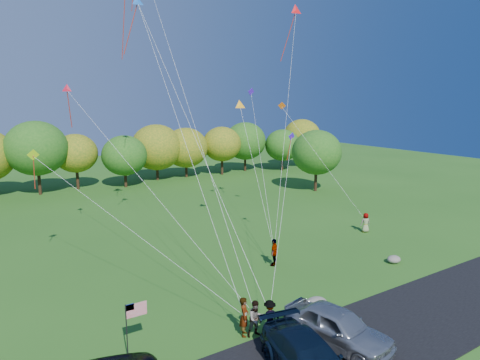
# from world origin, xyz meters

# --- Properties ---
(ground) EXTENTS (140.00, 140.00, 0.00)m
(ground) POSITION_xyz_m (0.00, 0.00, 0.00)
(ground) COLOR #275C1A
(ground) RESTS_ON ground
(treeline) EXTENTS (75.31, 27.50, 8.64)m
(treeline) POSITION_xyz_m (0.08, 35.99, 4.79)
(treeline) COLOR #3C2716
(treeline) RESTS_ON ground
(minivan_silver) EXTENTS (3.12, 5.49, 1.76)m
(minivan_silver) POSITION_xyz_m (1.78, -3.42, 0.94)
(minivan_silver) COLOR #9C9FA6
(minivan_silver) RESTS_ON asphalt_lane
(flyer_a) EXTENTS (0.78, 0.84, 1.92)m
(flyer_a) POSITION_xyz_m (-1.26, -0.39, 0.96)
(flyer_a) COLOR #4C4C59
(flyer_a) RESTS_ON ground
(flyer_b) EXTENTS (0.95, 0.79, 1.77)m
(flyer_b) POSITION_xyz_m (-0.82, -0.74, 0.88)
(flyer_b) COLOR #4C4C59
(flyer_b) RESTS_ON ground
(flyer_c) EXTENTS (1.14, 0.79, 1.62)m
(flyer_c) POSITION_xyz_m (-0.06, -0.80, 0.81)
(flyer_c) COLOR #4C4C59
(flyer_c) RESTS_ON ground
(flyer_d) EXTENTS (1.16, 1.02, 1.88)m
(flyer_d) POSITION_xyz_m (5.23, 5.76, 0.94)
(flyer_d) COLOR #4C4C59
(flyer_d) RESTS_ON ground
(flyer_e) EXTENTS (0.94, 0.77, 1.65)m
(flyer_e) POSITION_xyz_m (16.20, 7.44, 0.83)
(flyer_e) COLOR #4C4C59
(flyer_e) RESTS_ON ground
(flag_assembly) EXTENTS (0.96, 0.62, 2.59)m
(flag_assembly) POSITION_xyz_m (-6.27, 0.65, 1.95)
(flag_assembly) COLOR black
(flag_assembly) RESTS_ON ground
(boulder_near) EXTENTS (1.29, 1.01, 0.65)m
(boulder_near) POSITION_xyz_m (3.39, -0.35, 0.32)
(boulder_near) COLOR gray
(boulder_near) RESTS_ON ground
(boulder_far) EXTENTS (0.99, 0.82, 0.51)m
(boulder_far) POSITION_xyz_m (12.41, 1.65, 0.26)
(boulder_far) COLOR gray
(boulder_far) RESTS_ON ground
(kites_aloft) EXTENTS (20.61, 11.90, 15.94)m
(kites_aloft) POSITION_xyz_m (2.26, 13.91, 16.82)
(kites_aloft) COLOR #FD1C79
(kites_aloft) RESTS_ON ground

